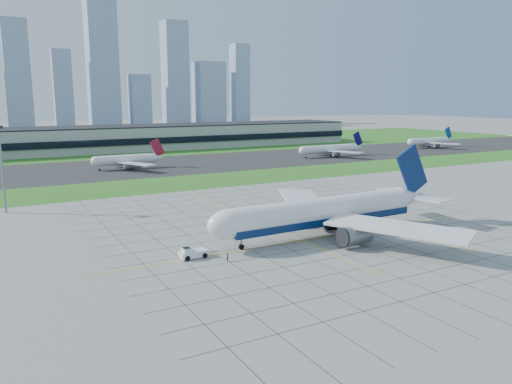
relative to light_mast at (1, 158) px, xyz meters
The scene contains 15 objects.
ground 96.89m from the light_mast, 42.88° to the right, with size 1400.00×1400.00×0.00m, color #9D9E98.
grass_median 76.07m from the light_mast, 19.65° to the left, with size 700.00×35.00×0.04m, color #316A1E.
asphalt_taxiway 107.52m from the light_mast, 48.81° to the left, with size 700.00×75.00×0.04m, color #383838.
grass_far 203.13m from the light_mast, 69.78° to the left, with size 700.00×145.00×0.04m, color #316A1E.
apron_markings 90.15m from the light_mast, 37.43° to the right, with size 120.00×130.00×0.03m.
terminal 198.37m from the light_mast, 56.29° to the left, with size 260.00×43.00×15.80m.
light_mast is the anchor object (origin of this frame).
city_skyline 461.11m from the light_mast, 82.33° to the left, with size 523.00×32.40×160.00m.
airliner 94.79m from the light_mast, 44.16° to the right, with size 67.46×68.34×21.23m.
pushback_tug 75.50m from the light_mast, 64.07° to the right, with size 8.74×3.18×2.42m.
crew_near 82.84m from the light_mast, 62.18° to the right, with size 0.65×0.43×1.78m, color black.
crew_far 122.61m from the light_mast, 39.46° to the right, with size 0.86×0.67×1.77m, color black.
distant_jet_1 94.73m from the light_mast, 53.40° to the left, with size 33.52×42.66×14.08m.
distant_jet_2 186.62m from the light_mast, 21.96° to the left, with size 43.27×42.66×14.08m.
distant_jet_3 276.11m from the light_mast, 16.64° to the left, with size 39.39×42.66×14.08m.
Camera 1 is at (-75.06, -96.77, 33.37)m, focal length 35.00 mm.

